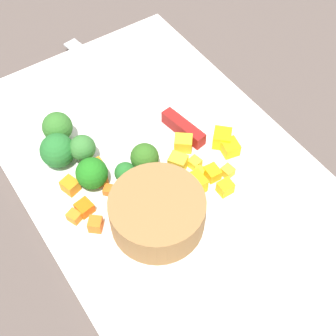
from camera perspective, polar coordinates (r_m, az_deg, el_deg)
The scene contains 28 objects.
ground_plane at distance 0.57m, azimuth 0.00°, elevation -1.30°, with size 4.00×4.00×0.00m, color #574B45.
cutting_board at distance 0.57m, azimuth 0.00°, elevation -0.95°, with size 0.54×0.33×0.01m, color white.
prep_bowl at distance 0.51m, azimuth -1.32°, elevation -5.49°, with size 0.11×0.11×0.04m, color olive.
chef_knife at distance 0.62m, azimuth -1.78°, elevation 7.60°, with size 0.28×0.06×0.02m.
carrot_dice_0 at distance 0.53m, azimuth -10.21°, elevation -4.83°, with size 0.02×0.02×0.01m, color orange.
carrot_dice_1 at distance 0.57m, azimuth -8.73°, elevation 0.22°, with size 0.01×0.02×0.01m, color orange.
carrot_dice_2 at distance 0.55m, azimuth -7.32°, elevation -2.69°, with size 0.01×0.01×0.01m, color orange.
carrot_dice_3 at distance 0.56m, azimuth -8.38°, elevation -1.16°, with size 0.01×0.02×0.01m, color orange.
carrot_dice_4 at distance 0.52m, azimuth -8.90°, elevation -6.84°, with size 0.01×0.01×0.02m, color orange.
carrot_dice_5 at distance 0.57m, azimuth -10.45°, elevation -0.61°, with size 0.01×0.01×0.01m, color orange.
carrot_dice_6 at distance 0.55m, azimuth -11.92°, elevation -2.14°, with size 0.02×0.02×0.02m, color orange.
carrot_dice_7 at distance 0.53m, azimuth -11.43°, elevation -5.86°, with size 0.01×0.01×0.01m, color orange.
pepper_dice_0 at distance 0.55m, azimuth 3.84°, elevation -0.64°, with size 0.01×0.01×0.01m, color yellow.
pepper_dice_1 at distance 0.58m, azimuth 1.88°, elevation 3.05°, with size 0.02×0.02×0.02m, color yellow.
pepper_dice_2 at distance 0.56m, azimuth 1.34°, elevation 0.54°, with size 0.02×0.02×0.02m, color yellow.
pepper_dice_3 at distance 0.54m, azimuth 7.04°, elevation -2.40°, with size 0.02×0.01×0.02m, color yellow.
pepper_dice_4 at distance 0.59m, azimuth 6.72°, elevation 3.57°, with size 0.02×0.02×0.02m, color yellow.
pepper_dice_5 at distance 0.54m, azimuth 3.42°, elevation -1.87°, with size 0.02×0.02×0.02m, color yellow.
pepper_dice_6 at distance 0.56m, azimuth 7.32°, elevation -0.42°, with size 0.01×0.01×0.01m, color yellow.
pepper_dice_7 at distance 0.58m, azimuth 7.61°, elevation 2.50°, with size 0.02×0.02×0.02m, color yellow.
pepper_dice_8 at distance 0.56m, azimuth 3.30°, elevation 0.62°, with size 0.01×0.01×0.01m, color yellow.
pepper_dice_9 at distance 0.55m, azimuth 5.46°, elevation -0.62°, with size 0.02×0.02×0.01m, color yellow.
broccoli_floret_0 at distance 0.55m, azimuth -2.89°, elevation 1.31°, with size 0.03×0.03×0.04m.
broccoli_floret_1 at distance 0.57m, azimuth -13.40°, elevation 2.07°, with size 0.04×0.04×0.04m.
broccoli_floret_2 at distance 0.56m, azimuth -10.43°, elevation 2.39°, with size 0.03×0.03×0.04m.
broccoli_floret_3 at distance 0.54m, azimuth -5.26°, elevation -0.61°, with size 0.03×0.03×0.03m.
broccoli_floret_4 at distance 0.59m, azimuth -13.41°, elevation 4.88°, with size 0.04×0.04×0.04m.
broccoli_floret_5 at distance 0.55m, azimuth -9.33°, elevation -0.67°, with size 0.04×0.04×0.04m.
Camera 1 is at (-0.27, 0.18, 0.47)m, focal length 49.66 mm.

